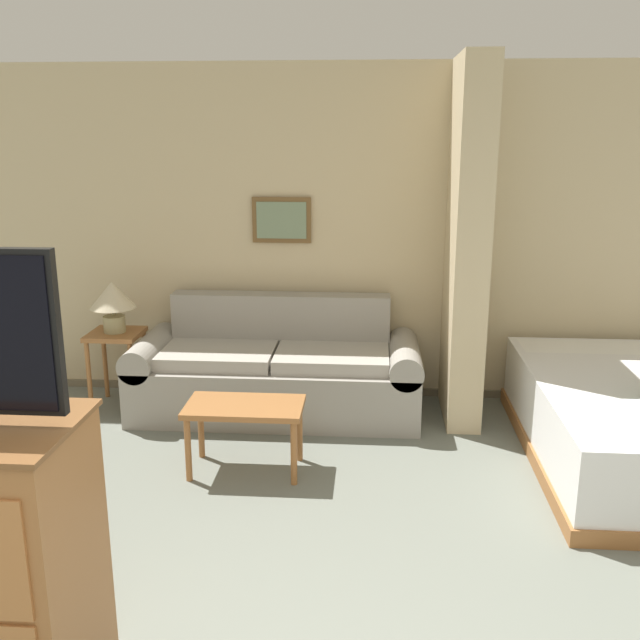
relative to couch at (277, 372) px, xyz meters
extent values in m
cube|color=#CCB78E|center=(0.48, 0.48, 0.99)|extent=(7.60, 0.12, 2.60)
cube|color=#70644E|center=(0.48, 0.41, -0.28)|extent=(7.60, 0.02, 0.06)
cube|color=brown|center=(0.00, 0.40, 1.11)|extent=(0.46, 0.02, 0.35)
cube|color=gray|center=(0.00, 0.39, 1.11)|extent=(0.39, 0.01, 0.28)
cube|color=#CCB78E|center=(1.39, 0.03, 0.99)|extent=(0.24, 0.77, 2.60)
cube|color=gray|center=(0.00, -0.04, -0.11)|extent=(1.71, 0.84, 0.42)
cube|color=gray|center=(0.00, 0.28, 0.32)|extent=(1.71, 0.20, 0.44)
cube|color=gray|center=(-0.96, -0.04, -0.11)|extent=(0.22, 0.84, 0.42)
cylinder|color=gray|center=(-0.96, -0.04, 0.15)|extent=(0.24, 0.84, 0.24)
cube|color=gray|center=(0.96, -0.04, -0.11)|extent=(0.22, 0.84, 0.42)
cylinder|color=gray|center=(0.96, -0.04, 0.15)|extent=(0.24, 0.84, 0.24)
cube|color=#A49F94|center=(-0.43, -0.09, 0.15)|extent=(0.84, 0.60, 0.10)
cube|color=#A49F94|center=(0.43, -0.09, 0.15)|extent=(0.84, 0.60, 0.10)
cube|color=#996033|center=(-0.07, -1.01, 0.11)|extent=(0.73, 0.41, 0.04)
cylinder|color=#996033|center=(-0.39, -1.18, -0.11)|extent=(0.04, 0.04, 0.41)
cylinder|color=#996033|center=(0.26, -1.18, -0.11)|extent=(0.04, 0.04, 0.41)
cylinder|color=#996033|center=(-0.39, -0.84, -0.11)|extent=(0.04, 0.04, 0.41)
cylinder|color=#996033|center=(0.26, -0.84, -0.11)|extent=(0.04, 0.04, 0.41)
cube|color=#996033|center=(-1.25, 0.03, 0.27)|extent=(0.39, 0.39, 0.04)
cylinder|color=#996033|center=(-1.42, -0.14, -0.03)|extent=(0.04, 0.04, 0.56)
cylinder|color=#996033|center=(-1.09, -0.14, -0.03)|extent=(0.04, 0.04, 0.56)
cylinder|color=#996033|center=(-1.42, 0.19, -0.03)|extent=(0.04, 0.04, 0.56)
cylinder|color=#996033|center=(-1.09, 0.19, -0.03)|extent=(0.04, 0.04, 0.56)
cylinder|color=tan|center=(-1.25, 0.03, 0.35)|extent=(0.17, 0.17, 0.13)
cylinder|color=tan|center=(-1.25, 0.03, 0.44)|extent=(0.02, 0.02, 0.06)
cone|color=beige|center=(-1.25, 0.03, 0.58)|extent=(0.35, 0.35, 0.20)
cube|color=white|center=(2.50, 0.12, 0.17)|extent=(1.33, 0.36, 0.10)
camera|label=1|loc=(0.72, -5.11, 1.77)|focal=40.00mm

